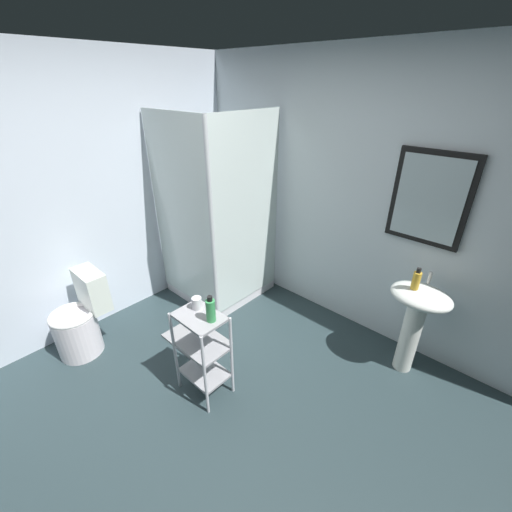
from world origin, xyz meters
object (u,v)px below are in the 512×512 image
rinse_cup (197,303)px  hand_soap_bottle (416,280)px  pedestal_sink (416,313)px  bath_mat (196,339)px  toilet (81,321)px  body_wash_bottle_green (211,310)px  storage_cart (202,348)px  shower_stall (219,259)px

rinse_cup → hand_soap_bottle: bearing=48.0°
pedestal_sink → bath_mat: pedestal_sink is taller
toilet → hand_soap_bottle: (2.20, 1.72, 0.57)m
pedestal_sink → body_wash_bottle_green: body_wash_bottle_green is taller
toilet → body_wash_bottle_green: 1.45m
storage_cart → hand_soap_bottle: bearing=51.1°
shower_stall → storage_cart: (0.92, -0.98, -0.03)m
pedestal_sink → rinse_cup: rinse_cup is taller
body_wash_bottle_green → hand_soap_bottle: bearing=53.5°
toilet → body_wash_bottle_green: (1.27, 0.47, 0.51)m
body_wash_bottle_green → bath_mat: 1.06m
pedestal_sink → body_wash_bottle_green: (-0.98, -1.28, 0.25)m
toilet → rinse_cup: (1.09, 0.49, 0.47)m
storage_cart → pedestal_sink: bearing=50.4°
pedestal_sink → rinse_cup: 1.73m
toilet → hand_soap_bottle: 2.85m
toilet → hand_soap_bottle: size_ratio=4.24×
body_wash_bottle_green → rinse_cup: bearing=173.4°
storage_cart → bath_mat: bearing=149.3°
storage_cart → hand_soap_bottle: size_ratio=4.13×
toilet → storage_cart: (1.17, 0.45, 0.12)m
toilet → rinse_cup: size_ratio=8.24×
toilet → rinse_cup: bearing=24.3°
shower_stall → hand_soap_bottle: bearing=8.5°
rinse_cup → toilet: bearing=-155.7°
shower_stall → pedestal_sink: bearing=9.2°
pedestal_sink → toilet: bearing=-142.1°
toilet → bath_mat: size_ratio=1.27×
shower_stall → body_wash_bottle_green: size_ratio=9.84×
pedestal_sink → storage_cart: (-1.08, -1.31, -0.14)m
toilet → bath_mat: 1.04m
shower_stall → pedestal_sink: shower_stall is taller
toilet → pedestal_sink: bearing=37.9°
shower_stall → pedestal_sink: (2.00, 0.32, 0.12)m
hand_soap_bottle → shower_stall: bearing=-171.5°
shower_stall → toilet: shower_stall is taller
shower_stall → bath_mat: 0.92m
hand_soap_bottle → body_wash_bottle_green: 1.55m
hand_soap_bottle → toilet: bearing=-142.0°
pedestal_sink → storage_cart: pedestal_sink is taller
storage_cart → bath_mat: storage_cart is taller
storage_cart → rinse_cup: rinse_cup is taller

